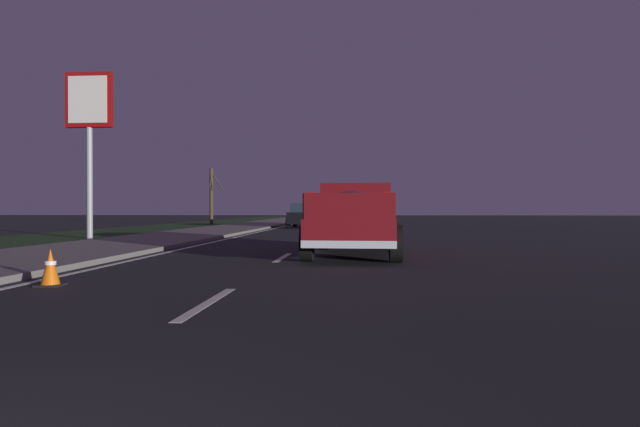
{
  "coord_description": "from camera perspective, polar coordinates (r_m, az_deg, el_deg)",
  "views": [
    {
      "loc": [
        -1.18,
        -1.96,
        1.2
      ],
      "look_at": [
        15.16,
        -0.66,
        1.05
      ],
      "focal_mm": 30.42,
      "sensor_mm": 36.0,
      "label": 1
    }
  ],
  "objects": [
    {
      "name": "gas_price_sign",
      "position": [
        23.89,
        -23.12,
        9.59
      ],
      "size": [
        0.27,
        1.9,
        6.65
      ],
      "color": "#99999E",
      "rests_on": "ground"
    },
    {
      "name": "sedan_blue",
      "position": [
        34.27,
        4.22,
        -0.19
      ],
      "size": [
        4.44,
        2.09,
        1.54
      ],
      "color": "navy",
      "rests_on": "ground"
    },
    {
      "name": "sidewalk_shoulder",
      "position": [
        29.23,
        -10.64,
        -1.73
      ],
      "size": [
        108.0,
        4.0,
        0.12
      ],
      "primitive_type": "cube",
      "color": "slate",
      "rests_on": "ground"
    },
    {
      "name": "lane_markings",
      "position": [
        30.06,
        -4.16,
        -1.77
      ],
      "size": [
        108.0,
        3.54,
        0.01
      ],
      "color": "silver",
      "rests_on": "ground"
    },
    {
      "name": "ground",
      "position": [
        28.27,
        0.58,
        -1.92
      ],
      "size": [
        144.0,
        144.0,
        0.0
      ],
      "primitive_type": "plane",
      "color": "black"
    },
    {
      "name": "grass_verge",
      "position": [
        30.92,
        -19.63,
        -1.74
      ],
      "size": [
        108.0,
        6.0,
        0.01
      ],
      "primitive_type": "cube",
      "color": "#1E3819",
      "rests_on": "ground"
    },
    {
      "name": "sedan_black",
      "position": [
        34.04,
        -1.52,
        -0.19
      ],
      "size": [
        4.42,
        2.06,
        1.54
      ],
      "color": "black",
      "rests_on": "ground"
    },
    {
      "name": "pickup_truck",
      "position": [
        14.03,
        3.7,
        -0.38
      ],
      "size": [
        5.49,
        2.4,
        1.87
      ],
      "color": "maroon",
      "rests_on": "ground"
    },
    {
      "name": "traffic_cone_near",
      "position": [
        9.38,
        -26.5,
        -5.13
      ],
      "size": [
        0.36,
        0.36,
        0.58
      ],
      "color": "black",
      "rests_on": "ground"
    },
    {
      "name": "bare_tree_far",
      "position": [
        42.74,
        -11.33,
        1.99
      ],
      "size": [
        1.43,
        1.17,
        4.32
      ],
      "color": "#423323",
      "rests_on": "ground"
    }
  ]
}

